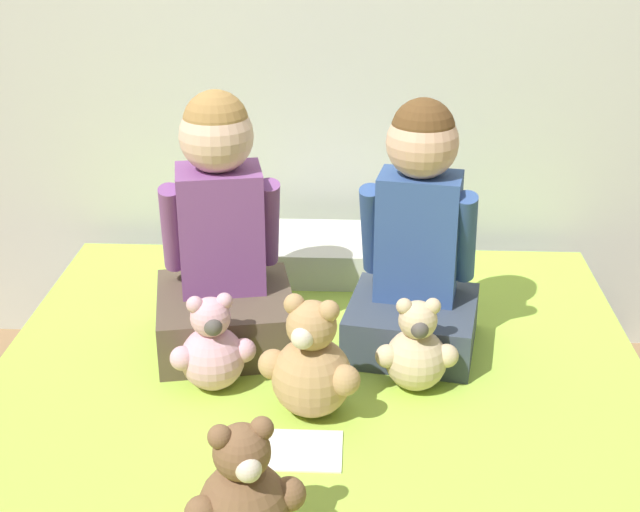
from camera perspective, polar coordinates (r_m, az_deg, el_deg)
bed at (r=2.28m, az=-0.27°, el=-13.46°), size 1.68×1.87×0.40m
child_on_left at (r=2.32m, az=-6.30°, el=0.83°), size 0.42×0.42×0.67m
child_on_right at (r=2.30m, az=6.21°, el=0.77°), size 0.38×0.37×0.66m
teddy_bear_held_by_left_child at (r=2.18m, az=-6.91°, el=-5.94°), size 0.20×0.16×0.25m
teddy_bear_held_by_right_child at (r=2.17m, az=6.19°, el=-6.06°), size 0.20×0.15×0.24m
teddy_bear_between_children at (r=2.05m, az=-0.56°, el=-7.03°), size 0.24×0.19×0.30m
teddy_bear_at_foot_of_bed at (r=1.70m, az=-4.90°, el=-15.01°), size 0.22×0.17×0.27m
pillow_at_headboard at (r=2.80m, az=0.50°, el=0.14°), size 0.50×0.31×0.11m
sign_card at (r=1.99m, az=-1.65°, el=-12.31°), size 0.21×0.15×0.00m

